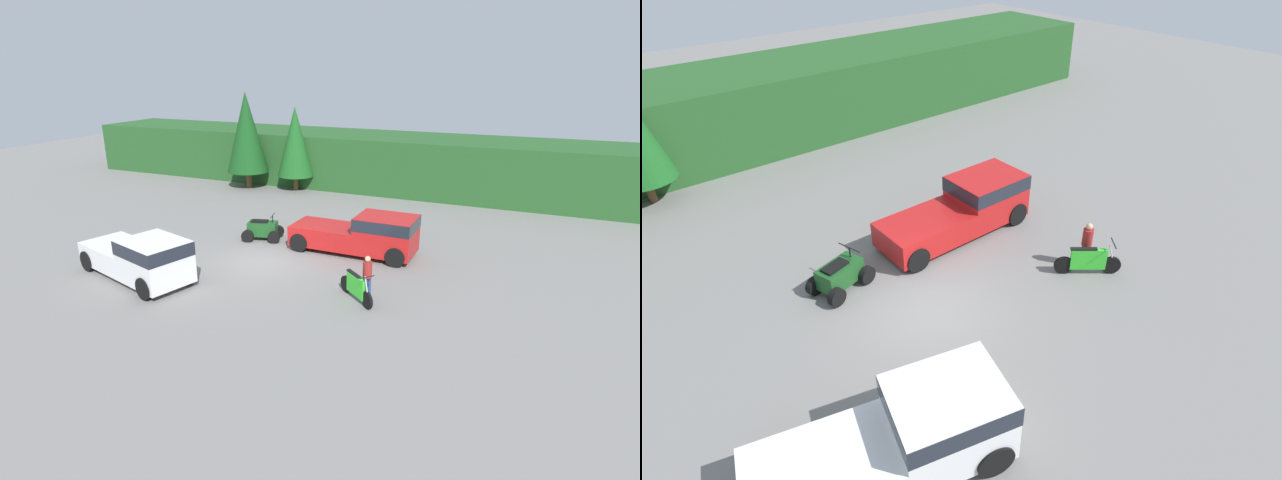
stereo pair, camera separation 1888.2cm
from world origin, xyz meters
TOP-DOWN VIEW (x-y plane):
  - ground_plane at (0.00, 0.00)m, footprint 80.00×80.00m
  - hillside_backdrop at (0.00, 16.00)m, footprint 44.00×6.00m
  - pickup_truck_red at (3.76, 2.80)m, footprint 5.68×2.16m
  - pickup_truck_second at (-3.29, -3.49)m, footprint 5.70×3.43m
  - dirt_bike at (4.99, -1.77)m, footprint 1.72×1.47m
  - quad_atv at (-1.45, 2.72)m, footprint 2.12×1.63m
  - rider_person at (5.28, -1.43)m, footprint 0.44×0.44m

SIDE VIEW (x-z plane):
  - ground_plane at x=0.00m, z-range 0.00..0.00m
  - quad_atv at x=-1.45m, z-range -0.14..1.11m
  - dirt_bike at x=4.99m, z-range -0.11..1.09m
  - rider_person at x=5.28m, z-range 0.07..1.69m
  - pickup_truck_second at x=-3.29m, z-range 0.05..1.92m
  - pickup_truck_red at x=3.76m, z-range 0.05..1.92m
  - hillside_backdrop at x=0.00m, z-range 0.00..3.57m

